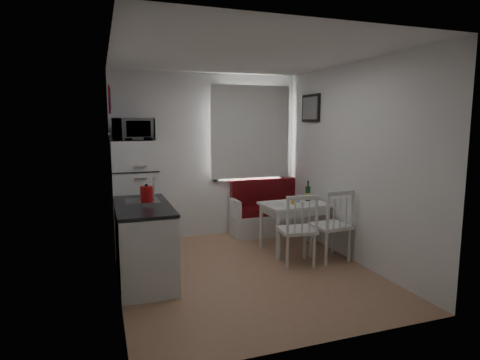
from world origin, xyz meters
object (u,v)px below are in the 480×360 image
object	(u,v)px
bench	(268,216)
wine_bottle	(308,191)
chair_left	(300,222)
fridge	(135,195)
dining_table	(294,208)
microwave	(133,129)
kitchen_counter	(144,242)
kettle	(147,194)
chair_right	(335,218)

from	to	relation	value
bench	wine_bottle	xyz separation A→B (m)	(0.30, -0.80, 0.53)
chair_left	fridge	bearing A→B (deg)	149.97
dining_table	microwave	size ratio (longest dim) A/B	1.67
chair_left	fridge	size ratio (longest dim) A/B	0.32
wine_bottle	kitchen_counter	bearing A→B (deg)	-167.18
bench	microwave	size ratio (longest dim) A/B	2.21
kitchen_counter	dining_table	world-z (taller)	kitchen_counter
dining_table	fridge	distance (m)	2.30
bench	dining_table	world-z (taller)	bench
bench	kettle	xyz separation A→B (m)	(-2.10, -1.35, 0.72)
dining_table	microwave	xyz separation A→B (m)	(-2.16, 0.74, 1.13)
chair_left	microwave	distance (m)	2.64
kitchen_counter	wine_bottle	bearing A→B (deg)	12.82
fridge	bench	bearing A→B (deg)	2.92
kettle	wine_bottle	xyz separation A→B (m)	(2.40, 0.56, -0.18)
dining_table	microwave	distance (m)	2.55
bench	fridge	distance (m)	2.19
fridge	kettle	size ratio (longest dim) A/B	6.89
bench	chair_left	bearing A→B (deg)	-98.29
kettle	wine_bottle	world-z (taller)	kettle
bench	fridge	xyz separation A→B (m)	(-2.13, -0.11, 0.49)
microwave	wine_bottle	distance (m)	2.67
bench	wine_bottle	bearing A→B (deg)	-69.61
kitchen_counter	kettle	world-z (taller)	kitchen_counter
chair_right	wine_bottle	size ratio (longest dim) A/B	1.72
dining_table	wine_bottle	distance (m)	0.37
microwave	wine_bottle	bearing A→B (deg)	-14.68
wine_bottle	fridge	bearing A→B (deg)	164.22
chair_left	chair_right	size ratio (longest dim) A/B	0.97
bench	chair_left	distance (m)	1.60
bench	fridge	bearing A→B (deg)	-177.08
chair_right	microwave	xyz separation A→B (m)	(-2.41, 1.41, 1.14)
microwave	chair_left	bearing A→B (deg)	-36.35
dining_table	chair_right	size ratio (longest dim) A/B	1.82
fridge	wine_bottle	distance (m)	2.53
bench	microwave	distance (m)	2.58
kitchen_counter	wine_bottle	distance (m)	2.54
fridge	kettle	world-z (taller)	fridge
fridge	chair_left	bearing A→B (deg)	-37.32
dining_table	microwave	world-z (taller)	microwave
kitchen_counter	bench	bearing A→B (deg)	32.14
kitchen_counter	bench	distance (m)	2.55
kitchen_counter	bench	size ratio (longest dim) A/B	1.06
chair_right	wine_bottle	world-z (taller)	wine_bottle
fridge	kitchen_counter	bearing A→B (deg)	-90.90
fridge	microwave	world-z (taller)	microwave
chair_left	wine_bottle	distance (m)	0.96
bench	dining_table	xyz separation A→B (m)	(0.02, -0.90, 0.31)
fridge	kettle	bearing A→B (deg)	-88.62
kitchen_counter	chair_right	bearing A→B (deg)	-4.99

